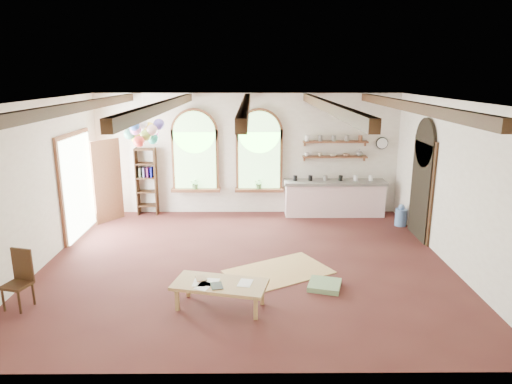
{
  "coord_description": "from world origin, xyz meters",
  "views": [
    {
      "loc": [
        0.13,
        -8.51,
        3.67
      ],
      "look_at": [
        0.2,
        0.6,
        1.31
      ],
      "focal_mm": 32.0,
      "sensor_mm": 36.0,
      "label": 1
    }
  ],
  "objects_px": {
    "coffee_table": "(220,286)",
    "side_chair": "(19,291)",
    "kitchen_counter": "(334,198)",
    "balloon_cluster": "(144,132)"
  },
  "relations": [
    {
      "from": "side_chair",
      "to": "balloon_cluster",
      "type": "xyz_separation_m",
      "value": [
        1.2,
        4.08,
        2.07
      ]
    },
    {
      "from": "balloon_cluster",
      "to": "kitchen_counter",
      "type": "bearing_deg",
      "value": 10.75
    },
    {
      "from": "kitchen_counter",
      "to": "coffee_table",
      "type": "height_order",
      "value": "kitchen_counter"
    },
    {
      "from": "coffee_table",
      "to": "balloon_cluster",
      "type": "relative_size",
      "value": 1.39
    },
    {
      "from": "side_chair",
      "to": "balloon_cluster",
      "type": "distance_m",
      "value": 4.73
    },
    {
      "from": "coffee_table",
      "to": "side_chair",
      "type": "relative_size",
      "value": 1.68
    },
    {
      "from": "balloon_cluster",
      "to": "coffee_table",
      "type": "bearing_deg",
      "value": -63.52
    },
    {
      "from": "coffee_table",
      "to": "kitchen_counter",
      "type": "bearing_deg",
      "value": 61.63
    },
    {
      "from": "coffee_table",
      "to": "side_chair",
      "type": "xyz_separation_m",
      "value": [
        -3.24,
        0.02,
        -0.1
      ]
    },
    {
      "from": "kitchen_counter",
      "to": "side_chair",
      "type": "distance_m",
      "value": 7.76
    }
  ]
}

